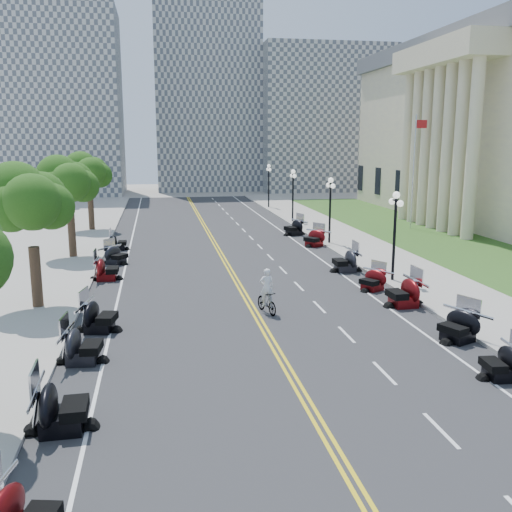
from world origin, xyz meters
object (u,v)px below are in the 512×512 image
motorcycle_n_3 (502,361)px  flagpole (413,173)px  bicycle (267,302)px  cyclist_rider (267,272)px

motorcycle_n_3 → flagpole: bearing=165.2°
bicycle → flagpole: bearing=35.2°
bicycle → cyclist_rider: size_ratio=1.01×
flagpole → motorcycle_n_3: size_ratio=5.49×
bicycle → cyclist_rider: bearing=0.0°
motorcycle_n_3 → bicycle: (-6.32, 8.60, -0.10)m
flagpole → bicycle: flagpole is taller
motorcycle_n_3 → bicycle: bearing=-138.7°
bicycle → cyclist_rider: 1.42m
motorcycle_n_3 → bicycle: motorcycle_n_3 is taller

